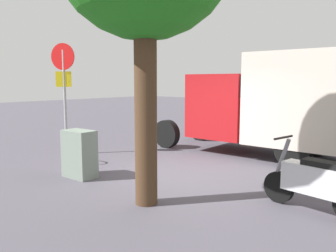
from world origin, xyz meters
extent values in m
plane|color=#4A4650|center=(0.00, 0.00, 0.00)|extent=(60.00, 60.00, 0.00)
cylinder|color=black|center=(-1.81, -4.25, 0.45)|extent=(0.90, 0.26, 0.90)
cylinder|color=black|center=(-1.82, -2.35, 0.45)|extent=(0.90, 0.26, 0.90)
cylinder|color=black|center=(2.31, -4.21, 0.45)|extent=(0.90, 0.26, 0.90)
cylinder|color=black|center=(2.29, -2.31, 0.45)|extent=(0.90, 0.26, 0.90)
cube|color=beige|center=(-2.21, -3.31, 1.68)|extent=(3.63, 2.24, 2.45)
cube|color=#A41518|center=(0.59, -3.28, 1.40)|extent=(1.82, 2.12, 1.90)
cube|color=black|center=(0.59, -3.28, 2.00)|extent=(1.84, 1.96, 0.60)
cylinder|color=black|center=(-2.60, 0.29, 0.28)|extent=(0.57, 0.19, 0.56)
cube|color=silver|center=(-3.27, 0.40, 0.56)|extent=(1.14, 0.49, 0.48)
cube|color=black|center=(-3.37, 0.41, 0.83)|extent=(0.68, 0.38, 0.12)
cylinder|color=slate|center=(-2.65, 0.30, 0.83)|extent=(0.29, 0.11, 0.69)
cylinder|color=black|center=(-2.65, 0.30, 1.18)|extent=(0.13, 0.55, 0.04)
cylinder|color=#9E9EA3|center=(3.86, 0.40, 1.52)|extent=(0.08, 0.08, 3.03)
cylinder|color=red|center=(3.86, 0.42, 2.84)|extent=(0.71, 0.32, 0.76)
cube|color=yellow|center=(3.86, 0.42, 2.20)|extent=(0.33, 0.33, 0.44)
cylinder|color=#47301E|center=(-0.86, 1.88, 1.64)|extent=(0.39, 0.39, 3.29)
cube|color=slate|center=(1.47, 1.63, 0.53)|extent=(0.78, 0.48, 1.07)
torus|color=#B7B7BC|center=(2.51, 0.64, 0.00)|extent=(0.85, 0.08, 0.85)
camera|label=1|loc=(-5.03, 6.16, 2.16)|focal=37.39mm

